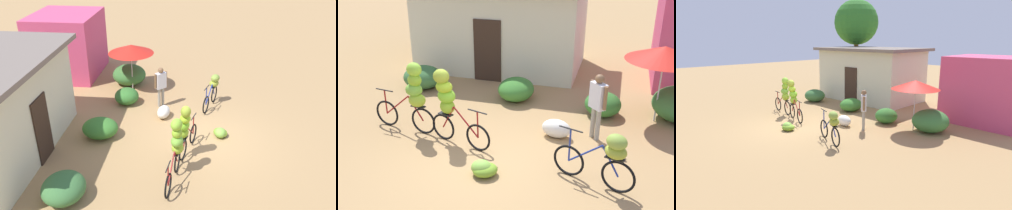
{
  "view_description": "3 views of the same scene",
  "coord_description": "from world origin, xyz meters",
  "views": [
    {
      "loc": [
        -9.93,
        0.24,
        6.36
      ],
      "look_at": [
        0.53,
        1.29,
        0.92
      ],
      "focal_mm": 37.71,
      "sensor_mm": 36.0,
      "label": 1
    },
    {
      "loc": [
        2.56,
        -6.87,
        4.52
      ],
      "look_at": [
        0.1,
        1.47,
        0.7
      ],
      "focal_mm": 42.54,
      "sensor_mm": 36.0,
      "label": 2
    },
    {
      "loc": [
        9.37,
        -6.32,
        3.51
      ],
      "look_at": [
        1.13,
        1.7,
        0.82
      ],
      "focal_mm": 30.19,
      "sensor_mm": 36.0,
      "label": 3
    }
  ],
  "objects": [
    {
      "name": "person_vendor",
      "position": [
        2.2,
        1.73,
        0.97
      ],
      "size": [
        0.42,
        0.44,
        1.6
      ],
      "color": "gray",
      "rests_on": "ground"
    },
    {
      "name": "building_low",
      "position": [
        -1.5,
        6.48,
        1.53
      ],
      "size": [
        5.97,
        3.86,
        3.02
      ],
      "color": "beige",
      "rests_on": "ground"
    },
    {
      "name": "ground_plane",
      "position": [
        0.0,
        0.0,
        0.0
      ],
      "size": [
        60.0,
        60.0,
        0.0
      ],
      "primitive_type": "plane",
      "color": "#A68150"
    },
    {
      "name": "bicycle_near_pile",
      "position": [
        -1.0,
        0.63,
        1.02
      ],
      "size": [
        1.6,
        0.62,
        1.76
      ],
      "color": "black",
      "rests_on": "ground"
    },
    {
      "name": "bicycle_leftmost",
      "position": [
        -2.01,
        0.82,
        1.01
      ],
      "size": [
        1.75,
        0.42,
        1.78
      ],
      "color": "black",
      "rests_on": "ground"
    },
    {
      "name": "bicycle_center_loaded",
      "position": [
        2.54,
        -0.24,
        0.71
      ],
      "size": [
        1.61,
        0.69,
        1.2
      ],
      "color": "black",
      "rests_on": "ground"
    },
    {
      "name": "market_umbrella",
      "position": [
        3.61,
        3.12,
        1.81
      ],
      "size": [
        1.87,
        1.87,
        1.99
      ],
      "color": "beige",
      "rests_on": "ground"
    },
    {
      "name": "hedge_bush_mid",
      "position": [
        2.29,
        3.1,
        0.32
      ],
      "size": [
        0.95,
        0.94,
        0.64
      ],
      "primitive_type": "ellipsoid",
      "color": "#34712C",
      "rests_on": "ground"
    },
    {
      "name": "banana_pile_on_ground",
      "position": [
        0.21,
        -0.49,
        0.14
      ],
      "size": [
        0.66,
        0.65,
        0.32
      ],
      "color": "#80B742",
      "rests_on": "ground"
    },
    {
      "name": "hedge_bush_front_right",
      "position": [
        -0.19,
        3.48,
        0.32
      ],
      "size": [
        1.03,
        1.19,
        0.64
      ],
      "primitive_type": "ellipsoid",
      "color": "#37752A",
      "rests_on": "ground"
    },
    {
      "name": "hedge_bush_front_left",
      "position": [
        -3.22,
        3.59,
        0.35
      ],
      "size": [
        1.22,
        1.12,
        0.7
      ],
      "primitive_type": "ellipsoid",
      "color": "#386A35",
      "rests_on": "ground"
    },
    {
      "name": "produce_sack",
      "position": [
        1.32,
        1.54,
        0.22
      ],
      "size": [
        0.76,
        0.54,
        0.44
      ],
      "primitive_type": "ellipsoid",
      "rotation": [
        0.0,
        0.0,
        2.99
      ],
      "color": "silver",
      "rests_on": "ground"
    }
  ]
}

